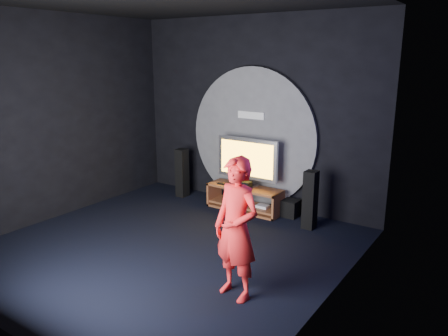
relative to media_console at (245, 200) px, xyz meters
The scene contains 13 objects.
floor 2.06m from the media_console, 92.86° to the right, with size 5.00×5.00×0.00m, color black.
back_wall 1.62m from the media_console, 102.81° to the left, with size 5.00×0.04×3.50m, color black.
left_wall 3.66m from the media_console, 141.77° to the right, with size 0.04×5.00×3.50m, color black.
right_wall 3.52m from the media_console, 40.53° to the right, with size 0.04×5.00×3.50m, color black.
wall_disc_panel 1.18m from the media_console, 104.56° to the left, with size 2.60×0.11×2.60m.
media_console is the anchor object (origin of this frame).
tv 0.75m from the media_console, 95.92° to the left, with size 1.22×0.22×0.89m.
center_speaker 0.36m from the media_console, 92.75° to the right, with size 0.40×0.15×0.15m, color black.
remote 0.53m from the media_console, 164.83° to the right, with size 0.18×0.05×0.02m, color black.
tower_speaker_left 1.52m from the media_console, behind, with size 0.20×0.22×0.98m, color black.
tower_speaker_right 1.37m from the media_console, ahead, with size 0.20×0.22×0.98m, color black.
subwoofer 0.86m from the media_console, 11.40° to the left, with size 0.28×0.28×0.30m, color black.
player 3.06m from the media_console, 60.49° to the right, with size 0.62×0.41×1.70m, color red.
Camera 1 is at (4.09, -4.50, 2.79)m, focal length 35.00 mm.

